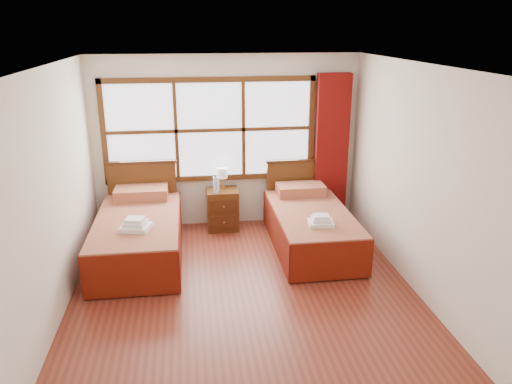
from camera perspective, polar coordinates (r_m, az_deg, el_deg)
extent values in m
plane|color=maroon|center=(5.98, -1.33, -11.44)|extent=(4.50, 4.50, 0.00)
plane|color=white|center=(5.19, -1.55, 14.27)|extent=(4.50, 4.50, 0.00)
plane|color=silver|center=(7.61, -3.36, 5.71)|extent=(4.00, 0.00, 4.00)
plane|color=silver|center=(5.60, -22.21, -0.41)|extent=(0.00, 4.50, 4.50)
plane|color=silver|center=(5.99, 17.93, 1.28)|extent=(0.00, 4.50, 4.50)
cube|color=white|center=(7.52, -5.28, 7.07)|extent=(3.00, 0.02, 1.40)
cube|color=#4F2C11|center=(7.68, -5.11, 1.63)|extent=(3.16, 0.06, 0.08)
cube|color=#4F2C11|center=(7.39, -5.44, 12.67)|extent=(3.16, 0.06, 0.08)
cube|color=#4F2C11|center=(7.59, -17.03, 6.45)|extent=(0.08, 0.06, 1.56)
cube|color=#4F2C11|center=(7.72, 6.31, 7.34)|extent=(0.08, 0.06, 1.56)
cube|color=#4F2C11|center=(7.50, -9.12, 6.88)|extent=(0.05, 0.05, 1.40)
cube|color=#4F2C11|center=(7.54, -1.45, 7.18)|extent=(0.05, 0.05, 1.40)
cube|color=#4F2C11|center=(7.50, -5.27, 7.04)|extent=(3.00, 0.05, 0.05)
cube|color=maroon|center=(7.79, 8.60, 4.86)|extent=(0.50, 0.16, 2.30)
cube|color=#3F200D|center=(6.92, -13.17, -6.10)|extent=(0.97, 1.93, 0.31)
cube|color=maroon|center=(6.81, -13.35, -3.89)|extent=(1.08, 2.14, 0.26)
cube|color=maroon|center=(6.95, -17.70, -5.25)|extent=(0.03, 2.14, 0.53)
cube|color=maroon|center=(6.83, -8.73, -4.94)|extent=(0.03, 2.14, 0.53)
cube|color=maroon|center=(5.91, -14.11, -9.22)|extent=(1.08, 0.03, 0.53)
cube|color=maroon|center=(7.46, -12.97, -0.10)|extent=(0.76, 0.44, 0.17)
cube|color=#4F2C11|center=(7.72, -12.76, -0.51)|extent=(1.01, 0.06, 1.05)
cube|color=#3F200D|center=(7.57, -13.05, 3.32)|extent=(1.05, 0.08, 0.04)
cube|color=#3F200D|center=(7.08, 6.31, -5.20)|extent=(0.91, 1.82, 0.30)
cube|color=maroon|center=(6.98, 6.39, -3.16)|extent=(1.02, 2.01, 0.25)
cube|color=maroon|center=(6.93, 2.25, -4.52)|extent=(0.03, 2.01, 0.50)
cube|color=maroon|center=(7.17, 10.30, -4.02)|extent=(0.03, 2.01, 0.50)
cube|color=maroon|center=(6.16, 8.60, -7.85)|extent=(1.02, 0.03, 0.50)
cube|color=maroon|center=(7.58, 5.12, 0.29)|extent=(0.71, 0.41, 0.16)
cube|color=#4F2C11|center=(7.87, 4.64, 0.03)|extent=(0.95, 0.06, 0.99)
cube|color=#3F200D|center=(7.73, 4.74, 3.57)|extent=(0.99, 0.08, 0.04)
cube|color=#4F2C11|center=(7.64, -3.83, -1.97)|extent=(0.47, 0.42, 0.62)
cube|color=#3F200D|center=(7.49, -3.69, -3.45)|extent=(0.41, 0.02, 0.19)
cube|color=#3F200D|center=(7.40, -3.73, -1.66)|extent=(0.41, 0.02, 0.19)
sphere|color=#A38337|center=(7.47, -3.68, -3.50)|extent=(0.03, 0.03, 0.03)
sphere|color=#A38337|center=(7.38, -3.72, -1.71)|extent=(0.03, 0.03, 0.03)
cube|color=white|center=(6.38, -13.61, -3.93)|extent=(0.42, 0.38, 0.05)
cube|color=white|center=(6.36, -13.64, -3.50)|extent=(0.31, 0.29, 0.05)
cube|color=white|center=(6.34, -13.67, -3.11)|extent=(0.26, 0.23, 0.04)
cube|color=white|center=(6.48, 7.42, -3.52)|extent=(0.34, 0.31, 0.05)
cube|color=white|center=(6.47, 7.44, -3.14)|extent=(0.26, 0.23, 0.04)
cube|color=white|center=(6.45, 7.45, -2.79)|extent=(0.21, 0.19, 0.04)
cylinder|color=gold|center=(7.66, -3.87, 0.60)|extent=(0.10, 0.10, 0.02)
cylinder|color=gold|center=(7.63, -3.88, 1.14)|extent=(0.02, 0.02, 0.13)
cylinder|color=white|center=(7.59, -3.91, 2.19)|extent=(0.16, 0.16, 0.16)
cylinder|color=silver|center=(7.39, -4.64, 0.83)|extent=(0.07, 0.07, 0.24)
cylinder|color=#1843B7|center=(7.35, -4.66, 1.85)|extent=(0.04, 0.04, 0.03)
cylinder|color=silver|center=(7.47, -4.45, 0.88)|extent=(0.06, 0.06, 0.20)
cylinder|color=#1843B7|center=(7.44, -4.48, 1.73)|extent=(0.03, 0.03, 0.03)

